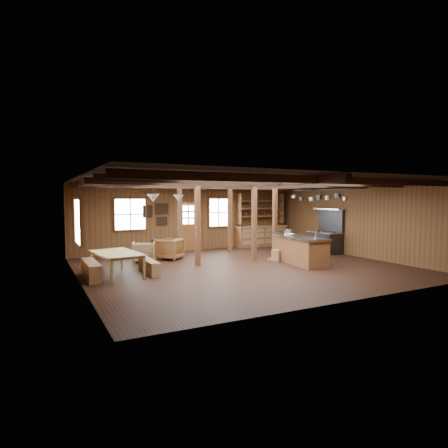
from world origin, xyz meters
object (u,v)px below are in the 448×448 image
(dining_table, at_px, (118,264))
(armchair_c, at_px, (144,252))
(kitchen_island, at_px, (299,249))
(commercial_range, at_px, (326,238))
(armchair_a, at_px, (170,249))
(armchair_b, at_px, (164,247))

(dining_table, xyz_separation_m, armchair_c, (1.28, 1.99, 0.01))
(armchair_c, bearing_deg, kitchen_island, 167.12)
(commercial_range, bearing_deg, armchair_a, 168.15)
(dining_table, xyz_separation_m, armchair_b, (2.39, 3.14, -0.00))
(dining_table, distance_m, armchair_a, 3.10)
(armchair_c, bearing_deg, armchair_a, -156.85)
(commercial_range, distance_m, armchair_c, 7.37)
(kitchen_island, xyz_separation_m, armchair_b, (-3.58, 3.85, -0.14))
(armchair_a, distance_m, armchair_c, 1.00)
(armchair_a, bearing_deg, commercial_range, 125.03)
(kitchen_island, bearing_deg, dining_table, 179.76)
(dining_table, xyz_separation_m, armchair_a, (2.28, 2.10, 0.04))
(kitchen_island, relative_size, dining_table, 1.32)
(armchair_c, bearing_deg, dining_table, 74.32)
(commercial_range, distance_m, armchair_a, 6.41)
(armchair_b, bearing_deg, armchair_a, 71.75)
(kitchen_island, relative_size, armchair_c, 3.33)
(kitchen_island, distance_m, armchair_c, 5.41)
(armchair_a, xyz_separation_m, armchair_c, (-1.00, -0.11, -0.03))
(commercial_range, height_order, armchair_c, commercial_range)
(armchair_a, bearing_deg, armchair_c, -37.08)
(commercial_range, bearing_deg, kitchen_island, -149.94)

